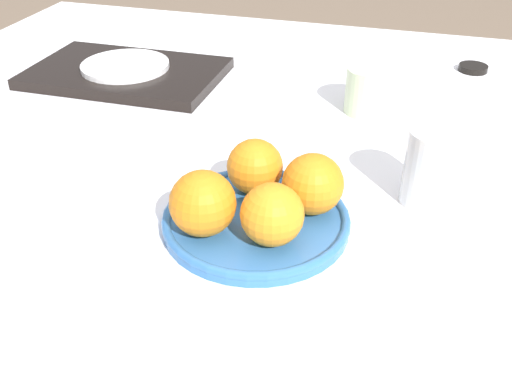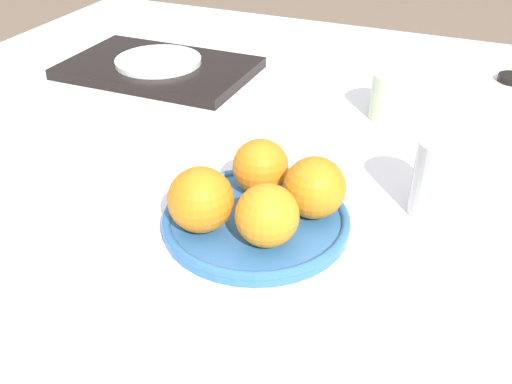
{
  "view_description": "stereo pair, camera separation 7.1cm",
  "coord_description": "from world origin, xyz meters",
  "px_view_note": "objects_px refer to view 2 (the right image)",
  "views": [
    {
      "loc": [
        0.19,
        -0.9,
        1.16
      ],
      "look_at": [
        0.02,
        -0.33,
        0.78
      ],
      "focal_mm": 42.0,
      "sensor_mm": 36.0,
      "label": 1
    },
    {
      "loc": [
        0.25,
        -0.88,
        1.16
      ],
      "look_at": [
        0.02,
        -0.33,
        0.78
      ],
      "focal_mm": 42.0,
      "sensor_mm": 36.0,
      "label": 2
    }
  ],
  "objects_px": {
    "orange_2": "(267,216)",
    "water_glass": "(441,179)",
    "fruit_platter": "(256,220)",
    "orange_1": "(264,168)",
    "orange_0": "(201,200)",
    "cup_2": "(396,96)",
    "orange_3": "(315,188)",
    "serving_tray": "(159,68)",
    "side_plate": "(158,61)"
  },
  "relations": [
    {
      "from": "orange_2",
      "to": "water_glass",
      "type": "bearing_deg",
      "value": 43.0
    },
    {
      "from": "fruit_platter",
      "to": "orange_1",
      "type": "distance_m",
      "value": 0.07
    },
    {
      "from": "orange_2",
      "to": "orange_0",
      "type": "bearing_deg",
      "value": -177.22
    },
    {
      "from": "fruit_platter",
      "to": "cup_2",
      "type": "distance_m",
      "value": 0.39
    },
    {
      "from": "orange_1",
      "to": "orange_2",
      "type": "distance_m",
      "value": 0.11
    },
    {
      "from": "orange_2",
      "to": "cup_2",
      "type": "xyz_separation_m",
      "value": [
        0.06,
        0.41,
        -0.01
      ]
    },
    {
      "from": "cup_2",
      "to": "water_glass",
      "type": "bearing_deg",
      "value": -67.34
    },
    {
      "from": "orange_0",
      "to": "orange_2",
      "type": "distance_m",
      "value": 0.08
    },
    {
      "from": "fruit_platter",
      "to": "orange_3",
      "type": "bearing_deg",
      "value": 30.0
    },
    {
      "from": "fruit_platter",
      "to": "serving_tray",
      "type": "bearing_deg",
      "value": 133.44
    },
    {
      "from": "orange_0",
      "to": "cup_2",
      "type": "xyz_separation_m",
      "value": [
        0.14,
        0.42,
        -0.01
      ]
    },
    {
      "from": "orange_1",
      "to": "orange_0",
      "type": "bearing_deg",
      "value": -109.64
    },
    {
      "from": "water_glass",
      "to": "cup_2",
      "type": "distance_m",
      "value": 0.28
    },
    {
      "from": "orange_1",
      "to": "orange_3",
      "type": "relative_size",
      "value": 0.95
    },
    {
      "from": "orange_1",
      "to": "fruit_platter",
      "type": "bearing_deg",
      "value": -76.04
    },
    {
      "from": "water_glass",
      "to": "serving_tray",
      "type": "bearing_deg",
      "value": 153.96
    },
    {
      "from": "side_plate",
      "to": "serving_tray",
      "type": "bearing_deg",
      "value": 0.0
    },
    {
      "from": "fruit_platter",
      "to": "orange_3",
      "type": "distance_m",
      "value": 0.08
    },
    {
      "from": "fruit_platter",
      "to": "orange_0",
      "type": "distance_m",
      "value": 0.08
    },
    {
      "from": "orange_1",
      "to": "water_glass",
      "type": "bearing_deg",
      "value": 15.22
    },
    {
      "from": "fruit_platter",
      "to": "cup_2",
      "type": "relative_size",
      "value": 2.73
    },
    {
      "from": "water_glass",
      "to": "side_plate",
      "type": "bearing_deg",
      "value": 153.96
    },
    {
      "from": "orange_1",
      "to": "side_plate",
      "type": "bearing_deg",
      "value": 136.89
    },
    {
      "from": "fruit_platter",
      "to": "orange_1",
      "type": "bearing_deg",
      "value": 103.96
    },
    {
      "from": "orange_2",
      "to": "cup_2",
      "type": "relative_size",
      "value": 0.87
    },
    {
      "from": "side_plate",
      "to": "cup_2",
      "type": "height_order",
      "value": "cup_2"
    },
    {
      "from": "orange_0",
      "to": "orange_3",
      "type": "xyz_separation_m",
      "value": [
        0.11,
        0.08,
        -0.0
      ]
    },
    {
      "from": "orange_0",
      "to": "water_glass",
      "type": "xyz_separation_m",
      "value": [
        0.25,
        0.16,
        -0.0
      ]
    },
    {
      "from": "orange_1",
      "to": "side_plate",
      "type": "xyz_separation_m",
      "value": [
        -0.36,
        0.34,
        -0.02
      ]
    },
    {
      "from": "fruit_platter",
      "to": "orange_1",
      "type": "relative_size",
      "value": 3.19
    },
    {
      "from": "fruit_platter",
      "to": "orange_2",
      "type": "distance_m",
      "value": 0.06
    },
    {
      "from": "fruit_platter",
      "to": "water_glass",
      "type": "bearing_deg",
      "value": 30.5
    },
    {
      "from": "fruit_platter",
      "to": "water_glass",
      "type": "relative_size",
      "value": 2.26
    },
    {
      "from": "fruit_platter",
      "to": "orange_2",
      "type": "relative_size",
      "value": 3.15
    },
    {
      "from": "orange_1",
      "to": "serving_tray",
      "type": "distance_m",
      "value": 0.5
    },
    {
      "from": "orange_2",
      "to": "water_glass",
      "type": "distance_m",
      "value": 0.23
    },
    {
      "from": "fruit_platter",
      "to": "cup_2",
      "type": "bearing_deg",
      "value": 76.58
    },
    {
      "from": "serving_tray",
      "to": "side_plate",
      "type": "xyz_separation_m",
      "value": [
        0.0,
        0.0,
        0.02
      ]
    },
    {
      "from": "fruit_platter",
      "to": "orange_1",
      "type": "xyz_separation_m",
      "value": [
        -0.01,
        0.06,
        0.04
      ]
    },
    {
      "from": "water_glass",
      "to": "orange_0",
      "type": "bearing_deg",
      "value": -147.26
    },
    {
      "from": "orange_0",
      "to": "serving_tray",
      "type": "relative_size",
      "value": 0.22
    },
    {
      "from": "side_plate",
      "to": "water_glass",
      "type": "bearing_deg",
      "value": -26.04
    },
    {
      "from": "serving_tray",
      "to": "orange_2",
      "type": "bearing_deg",
      "value": -47.04
    },
    {
      "from": "side_plate",
      "to": "cup_2",
      "type": "distance_m",
      "value": 0.47
    },
    {
      "from": "orange_1",
      "to": "orange_2",
      "type": "bearing_deg",
      "value": -65.34
    },
    {
      "from": "serving_tray",
      "to": "cup_2",
      "type": "relative_size",
      "value": 4.23
    },
    {
      "from": "orange_0",
      "to": "orange_1",
      "type": "xyz_separation_m",
      "value": [
        0.04,
        0.1,
        -0.0
      ]
    },
    {
      "from": "water_glass",
      "to": "cup_2",
      "type": "relative_size",
      "value": 1.21
    },
    {
      "from": "orange_2",
      "to": "orange_3",
      "type": "bearing_deg",
      "value": 67.64
    },
    {
      "from": "orange_0",
      "to": "orange_3",
      "type": "bearing_deg",
      "value": 35.07
    }
  ]
}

